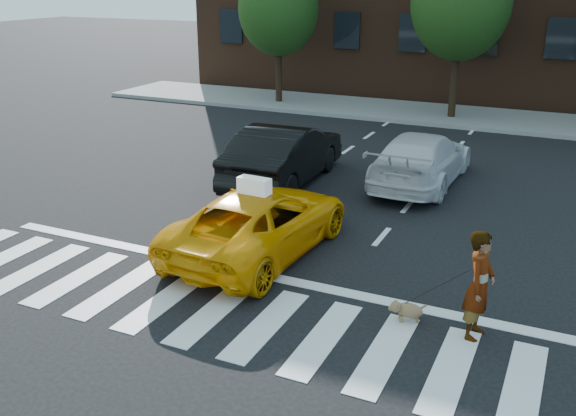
{
  "coord_description": "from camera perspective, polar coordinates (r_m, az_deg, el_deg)",
  "views": [
    {
      "loc": [
        5.22,
        -8.18,
        5.41
      ],
      "look_at": [
        0.24,
        2.47,
        1.1
      ],
      "focal_mm": 40.0,
      "sensor_mm": 36.0,
      "label": 1
    }
  ],
  "objects": [
    {
      "name": "taxi_sign",
      "position": [
        12.6,
        -3.02,
        1.99
      ],
      "size": [
        0.66,
        0.32,
        0.32
      ],
      "primitive_type": "cube",
      "rotation": [
        0.0,
        0.0,
        3.09
      ],
      "color": "white",
      "rests_on": "taxi"
    },
    {
      "name": "crosswalk",
      "position": [
        11.11,
        -6.61,
        -9.13
      ],
      "size": [
        13.0,
        2.4,
        0.01
      ],
      "primitive_type": "cube",
      "color": "silver",
      "rests_on": "ground"
    },
    {
      "name": "black_sedan",
      "position": [
        17.43,
        -0.35,
        4.83
      ],
      "size": [
        1.95,
        5.0,
        1.62
      ],
      "primitive_type": "imported",
      "rotation": [
        0.0,
        0.0,
        3.19
      ],
      "color": "black",
      "rests_on": "ground"
    },
    {
      "name": "sidewalk_far",
      "position": [
        26.74,
        13.44,
        8.07
      ],
      "size": [
        30.0,
        4.0,
        0.15
      ],
      "primitive_type": "cube",
      "color": "slate",
      "rests_on": "ground"
    },
    {
      "name": "woman",
      "position": [
        10.38,
        16.66,
        -6.59
      ],
      "size": [
        0.51,
        0.7,
        1.79
      ],
      "primitive_type": "imported",
      "rotation": [
        0.0,
        0.0,
        1.45
      ],
      "color": "#999999",
      "rests_on": "ground"
    },
    {
      "name": "ground",
      "position": [
        11.11,
        -6.61,
        -9.16
      ],
      "size": [
        120.0,
        120.0,
        0.0
      ],
      "primitive_type": "plane",
      "color": "black",
      "rests_on": "ground"
    },
    {
      "name": "stop_line",
      "position": [
        12.33,
        -2.73,
        -5.88
      ],
      "size": [
        12.0,
        0.3,
        0.01
      ],
      "primitive_type": "cube",
      "color": "silver",
      "rests_on": "ground"
    },
    {
      "name": "white_suv",
      "position": [
        17.75,
        11.76,
        4.32
      ],
      "size": [
        2.05,
        4.89,
        1.41
      ],
      "primitive_type": "imported",
      "rotation": [
        0.0,
        0.0,
        3.12
      ],
      "color": "silver",
      "rests_on": "ground"
    },
    {
      "name": "dog",
      "position": [
        10.84,
        10.47,
        -8.9
      ],
      "size": [
        0.61,
        0.42,
        0.36
      ],
      "rotation": [
        0.0,
        0.0,
        0.41
      ],
      "color": "brown",
      "rests_on": "ground"
    },
    {
      "name": "taxi",
      "position": [
        13.05,
        -2.54,
        -1.21
      ],
      "size": [
        2.48,
        4.92,
        1.33
      ],
      "primitive_type": "imported",
      "rotation": [
        0.0,
        0.0,
        3.09
      ],
      "color": "orange",
      "rests_on": "ground"
    }
  ]
}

